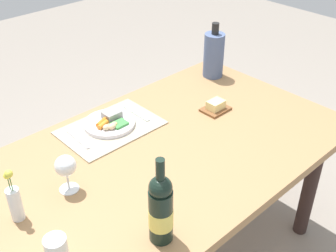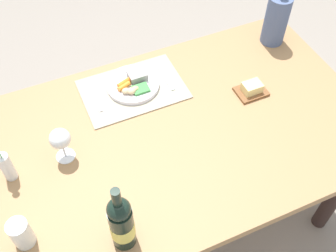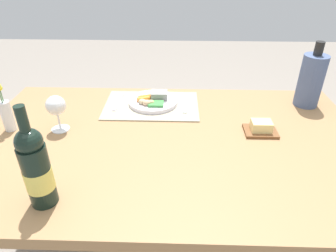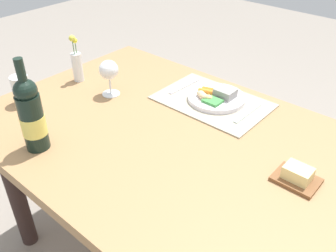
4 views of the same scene
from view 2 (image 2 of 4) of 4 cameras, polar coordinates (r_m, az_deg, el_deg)
The scene contains 12 objects.
ground_plane at distance 2.24m, azimuth 1.22°, elevation -11.79°, with size 8.00×8.00×0.00m, color gray.
dining_table at distance 1.71m, azimuth 1.56°, elevation -2.32°, with size 1.57×0.97×0.71m.
placemat at distance 1.79m, azimuth -4.91°, elevation 5.13°, with size 0.44×0.30×0.01m, color #A29A84.
dinner_plate at distance 1.79m, azimuth -4.89°, elevation 5.90°, with size 0.23×0.23×0.05m.
fork at distance 1.83m, azimuth -0.36°, elevation 6.86°, with size 0.02×0.17×0.01m, color silver.
knife at distance 1.77m, azimuth -10.02°, elevation 4.06°, with size 0.02×0.18×0.01m, color silver.
cooler_bottle at distance 2.01m, azimuth 14.87°, elevation 14.21°, with size 0.11×0.11×0.30m.
wine_bottle at distance 1.30m, azimuth -6.51°, elevation -13.28°, with size 0.08×0.08×0.32m.
wine_glass at distance 1.53m, azimuth -14.80°, elevation -1.84°, with size 0.08×0.08×0.15m.
water_tumbler at distance 1.43m, azimuth -19.71°, elevation -14.04°, with size 0.07×0.07×0.12m.
flower_vase at distance 1.56m, azimuth -21.69°, elevation -5.03°, with size 0.05×0.05×0.21m.
butter_dish at distance 1.80m, azimuth 11.57°, elevation 5.05°, with size 0.13×0.10×0.05m.
Camera 2 is at (0.45, 0.91, 2.00)m, focal length 43.72 mm.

